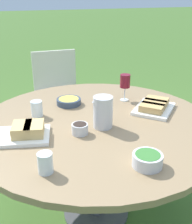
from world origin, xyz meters
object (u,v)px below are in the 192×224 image
object	(u,v)px
dining_table	(96,133)
chair_near_left	(58,89)
water_pitcher	(103,112)
wine_glass	(125,82)

from	to	relation	value
dining_table	chair_near_left	distance (m)	1.22
dining_table	water_pitcher	xyz separation A→B (m)	(-0.01, 0.08, 0.17)
chair_near_left	wine_glass	world-z (taller)	wine_glass
dining_table	water_pitcher	bearing A→B (deg)	99.40
chair_near_left	water_pitcher	distance (m)	1.33
water_pitcher	wine_glass	size ratio (longest dim) A/B	0.97
dining_table	wine_glass	size ratio (longest dim) A/B	7.65
chair_near_left	water_pitcher	bearing A→B (deg)	91.18
dining_table	chair_near_left	size ratio (longest dim) A/B	1.64
dining_table	water_pitcher	world-z (taller)	water_pitcher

